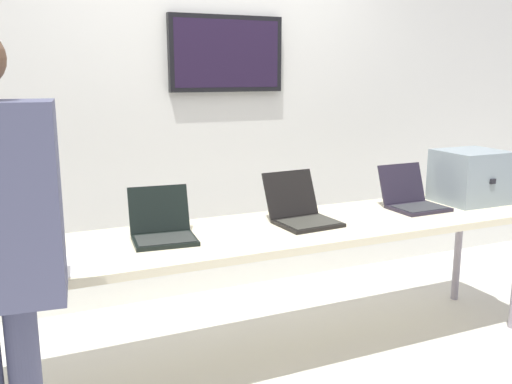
{
  "coord_description": "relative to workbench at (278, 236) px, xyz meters",
  "views": [
    {
      "loc": [
        -1.28,
        -2.56,
        1.57
      ],
      "look_at": [
        -0.04,
        0.2,
        0.92
      ],
      "focal_mm": 39.26,
      "sensor_mm": 36.0,
      "label": 1
    }
  ],
  "objects": [
    {
      "name": "ground",
      "position": [
        0.0,
        0.0,
        -0.73
      ],
      "size": [
        8.0,
        8.0,
        0.04
      ],
      "primitive_type": "cube",
      "color": "beige"
    },
    {
      "name": "workbench",
      "position": [
        0.0,
        0.0,
        0.0
      ],
      "size": [
        3.25,
        0.7,
        0.76
      ],
      "color": "beige",
      "rests_on": "ground"
    },
    {
      "name": "back_wall",
      "position": [
        0.0,
        1.13,
        0.64
      ],
      "size": [
        8.0,
        0.11,
        2.7
      ],
      "color": "silver",
      "rests_on": "ground"
    },
    {
      "name": "equipment_box",
      "position": [
        1.38,
        0.05,
        0.21
      ],
      "size": [
        0.4,
        0.36,
        0.33
      ],
      "color": "gray",
      "rests_on": "workbench"
    },
    {
      "name": "paper_sheet",
      "position": [
        -1.03,
        -0.17,
        0.05
      ],
      "size": [
        0.23,
        0.31,
        0.0
      ],
      "color": "white",
      "rests_on": "workbench"
    },
    {
      "name": "laptop_station_1",
      "position": [
        -0.61,
        0.05,
        0.1
      ],
      "size": [
        0.33,
        0.34,
        0.24
      ],
      "color": "black",
      "rests_on": "workbench"
    },
    {
      "name": "laptop_station_2",
      "position": [
        0.17,
        0.05,
        0.11
      ],
      "size": [
        0.34,
        0.39,
        0.26
      ],
      "color": "black",
      "rests_on": "workbench"
    },
    {
      "name": "laptop_station_3",
      "position": [
        0.94,
        0.07,
        0.11
      ],
      "size": [
        0.32,
        0.34,
        0.25
      ],
      "color": "#241E2C",
      "rests_on": "workbench"
    }
  ]
}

